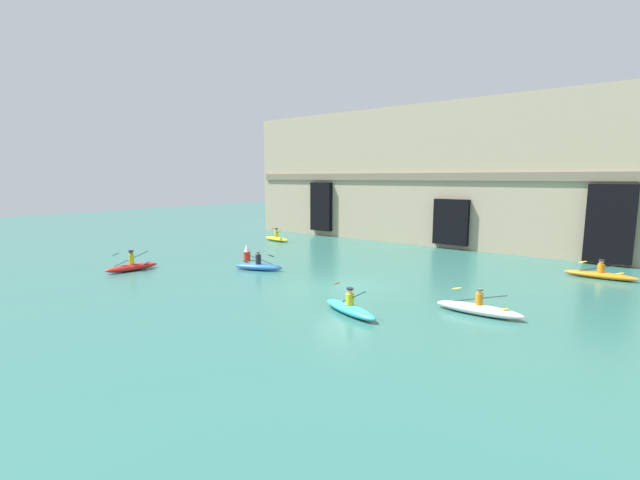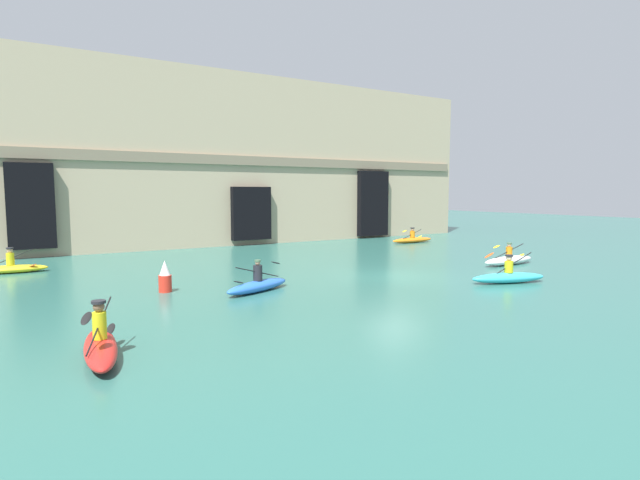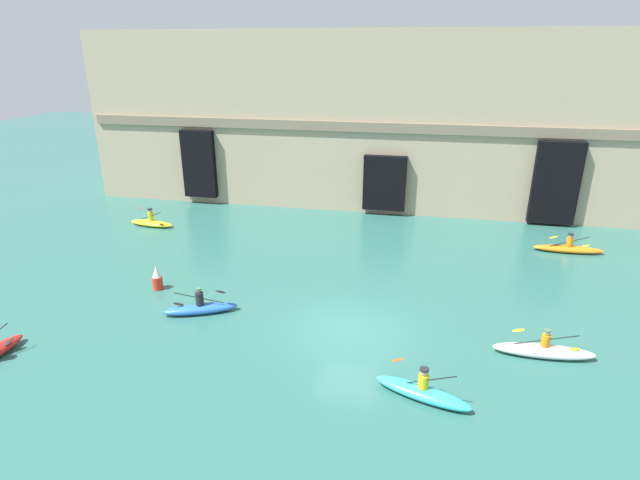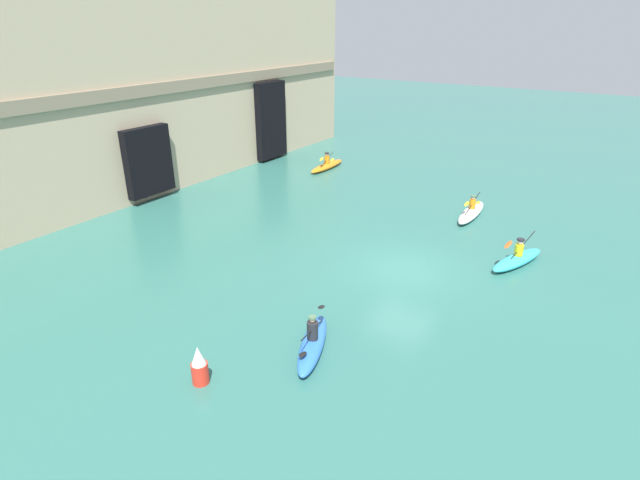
% 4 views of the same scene
% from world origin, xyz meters
% --- Properties ---
extents(ground_plane, '(120.00, 120.00, 0.00)m').
position_xyz_m(ground_plane, '(0.00, 0.00, 0.00)').
color(ground_plane, '#2D665B').
extents(cliff_bluff, '(39.35, 8.20, 11.42)m').
position_xyz_m(cliff_bluff, '(-0.88, 18.77, 5.69)').
color(cliff_bluff, tan).
rests_on(cliff_bluff, ground).
extents(kayak_yellow, '(2.96, 1.08, 1.14)m').
position_xyz_m(kayak_yellow, '(-13.79, 9.55, 0.23)').
color(kayak_yellow, yellow).
rests_on(kayak_yellow, ground).
extents(kayak_blue, '(3.06, 1.81, 1.15)m').
position_xyz_m(kayak_blue, '(-6.26, 0.05, 0.25)').
color(kayak_blue, blue).
rests_on(kayak_blue, ground).
extents(kayak_white, '(3.52, 0.86, 1.09)m').
position_xyz_m(kayak_white, '(7.04, -0.37, 0.24)').
color(kayak_white, white).
rests_on(kayak_white, ground).
extents(kayak_cyan, '(3.19, 1.67, 1.25)m').
position_xyz_m(kayak_cyan, '(2.83, -3.58, 0.25)').
color(kayak_cyan, '#33B2C6').
rests_on(kayak_cyan, ground).
extents(kayak_orange, '(3.58, 0.76, 1.07)m').
position_xyz_m(kayak_orange, '(10.36, 10.22, 0.23)').
color(kayak_orange, orange).
rests_on(kayak_orange, ground).
extents(marker_buoy, '(0.46, 0.46, 1.14)m').
position_xyz_m(marker_buoy, '(-9.10, 1.74, 0.52)').
color(marker_buoy, red).
rests_on(marker_buoy, ground).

